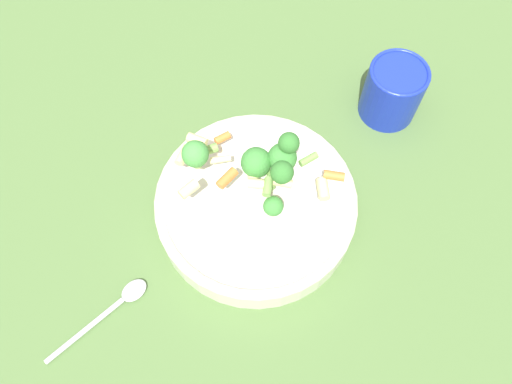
# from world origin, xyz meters

# --- Properties ---
(ground_plane) EXTENTS (3.00, 3.00, 0.00)m
(ground_plane) POSITION_xyz_m (0.00, 0.00, 0.00)
(ground_plane) COLOR #4C6B38
(bowl) EXTENTS (0.28, 0.28, 0.05)m
(bowl) POSITION_xyz_m (0.00, 0.00, 0.03)
(bowl) COLOR silver
(bowl) RESTS_ON ground_plane
(pasta_salad) EXTENTS (0.21, 0.14, 0.08)m
(pasta_salad) POSITION_xyz_m (0.01, 0.03, 0.10)
(pasta_salad) COLOR #8CB766
(pasta_salad) RESTS_ON bowl
(cup) EXTENTS (0.09, 0.09, 0.09)m
(cup) POSITION_xyz_m (0.24, 0.13, 0.05)
(cup) COLOR #192DAD
(cup) RESTS_ON ground_plane
(spoon) EXTENTS (0.14, 0.09, 0.01)m
(spoon) POSITION_xyz_m (-0.21, -0.09, 0.01)
(spoon) COLOR silver
(spoon) RESTS_ON ground_plane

